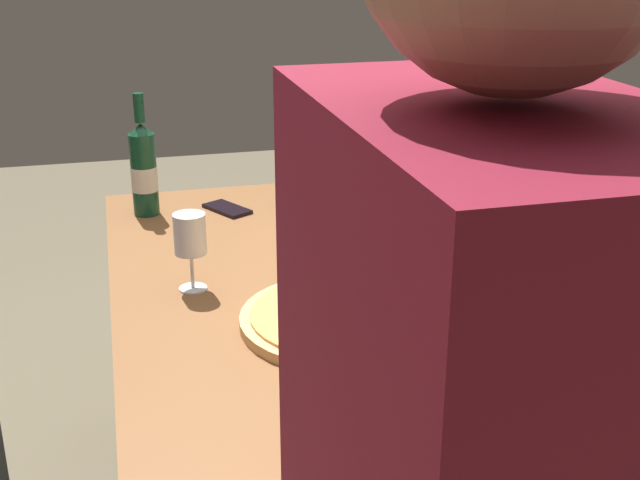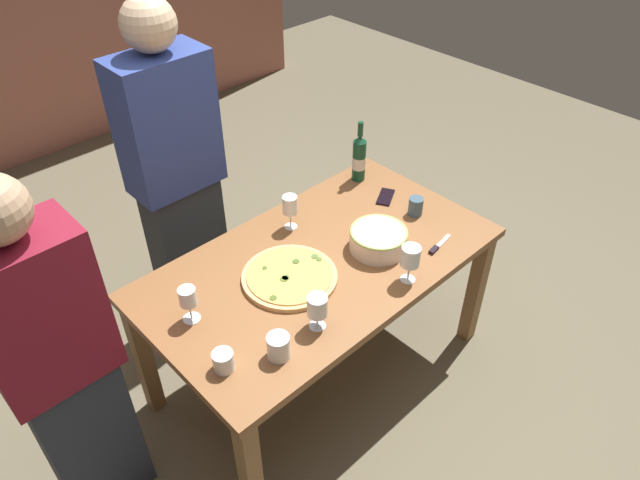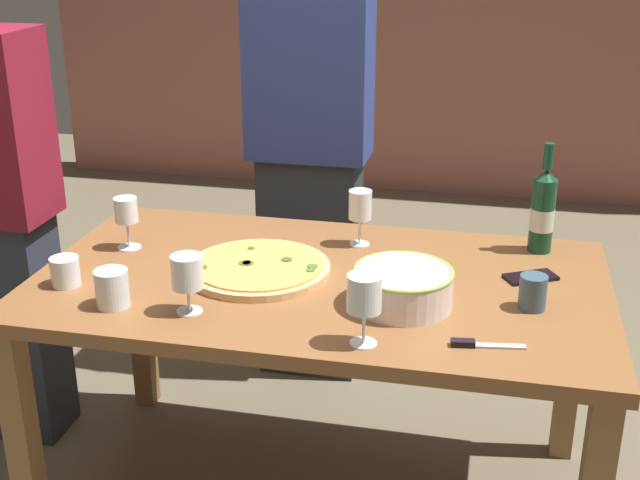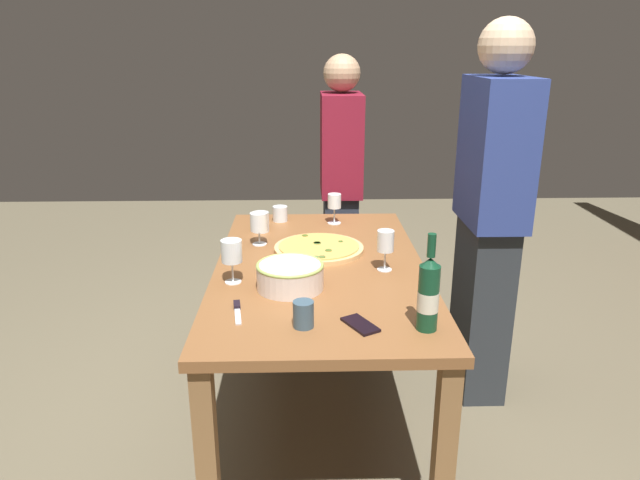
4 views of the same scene
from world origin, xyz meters
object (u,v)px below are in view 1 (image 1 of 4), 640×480
at_px(wine_glass_far_right, 190,236).
at_px(cup_amber, 552,357).
at_px(wine_glass_by_bottle, 497,283).
at_px(cup_ceramic, 294,190).
at_px(serving_bowl, 343,223).
at_px(wine_bottle, 144,169).
at_px(cell_phone, 227,209).
at_px(pizza_knife, 387,211).
at_px(dining_table, 320,326).
at_px(pizza, 341,318).
at_px(wine_glass_far_left, 363,394).
at_px(wine_glass_near_pizza, 441,196).
at_px(cup_spare, 557,428).

bearing_deg(wine_glass_far_right, cup_amber, -134.61).
height_order(wine_glass_by_bottle, cup_ceramic, wine_glass_by_bottle).
distance_m(serving_bowl, wine_glass_by_bottle, 0.55).
bearing_deg(wine_bottle, cup_amber, -150.07).
xyz_separation_m(cell_phone, pizza_knife, (-0.13, -0.43, 0.00)).
bearing_deg(cell_phone, dining_table, -107.31).
relative_size(dining_table, pizza, 3.87).
height_order(cell_phone, pizza_knife, pizza_knife).
bearing_deg(cell_phone, pizza_knife, -45.75).
bearing_deg(wine_glass_far_left, cup_ceramic, -7.87).
distance_m(pizza, serving_bowl, 0.45).
height_order(wine_glass_near_pizza, cup_spare, wine_glass_near_pizza).
height_order(dining_table, pizza_knife, pizza_knife).
xyz_separation_m(serving_bowl, wine_glass_near_pizza, (-0.06, -0.23, 0.07)).
distance_m(serving_bowl, pizza_knife, 0.28).
height_order(wine_glass_far_left, cup_amber, wine_glass_far_left).
distance_m(dining_table, cup_ceramic, 0.60).
bearing_deg(wine_glass_near_pizza, pizza, 135.56).
relative_size(wine_glass_near_pizza, cup_ceramic, 1.94).
relative_size(dining_table, serving_bowl, 6.05).
height_order(wine_glass_far_left, cup_spare, wine_glass_far_left).
bearing_deg(cup_ceramic, cell_phone, 89.65).
xyz_separation_m(dining_table, wine_bottle, (0.61, 0.34, 0.22)).
height_order(pizza, wine_glass_far_right, wine_glass_far_right).
xyz_separation_m(wine_glass_far_left, cell_phone, (1.20, 0.03, -0.11)).
bearing_deg(dining_table, cell_phone, 11.76).
distance_m(serving_bowl, wine_glass_far_right, 0.44).
bearing_deg(pizza_knife, wine_bottle, 76.50).
xyz_separation_m(dining_table, wine_glass_far_right, (0.07, 0.27, 0.22)).
height_order(pizza, cell_phone, pizza).
height_order(dining_table, wine_glass_far_right, wine_glass_far_right).
height_order(pizza, pizza_knife, pizza).
bearing_deg(wine_glass_far_left, wine_glass_near_pizza, -29.18).
bearing_deg(wine_glass_far_right, wine_glass_by_bottle, -122.17).
bearing_deg(dining_table, wine_glass_far_right, 76.43).
xyz_separation_m(wine_glass_near_pizza, cup_ceramic, (0.39, 0.28, -0.08)).
distance_m(wine_glass_near_pizza, wine_glass_far_right, 0.64).
relative_size(serving_bowl, wine_glass_far_right, 1.51).
xyz_separation_m(pizza, serving_bowl, (0.43, -0.13, 0.04)).
height_order(wine_glass_by_bottle, cup_amber, wine_glass_by_bottle).
height_order(wine_glass_far_right, pizza_knife, wine_glass_far_right).
distance_m(wine_glass_near_pizza, wine_glass_by_bottle, 0.47).
relative_size(wine_glass_by_bottle, cup_ceramic, 1.70).
height_order(serving_bowl, cell_phone, serving_bowl).
bearing_deg(wine_glass_far_right, cup_ceramic, -33.84).
xyz_separation_m(wine_glass_far_left, pizza_knife, (1.07, -0.40, -0.11)).
distance_m(dining_table, cup_spare, 0.71).
bearing_deg(wine_glass_near_pizza, wine_glass_by_bottle, 171.12).
relative_size(pizza, cup_ceramic, 4.49).
distance_m(pizza, cup_ceramic, 0.76).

